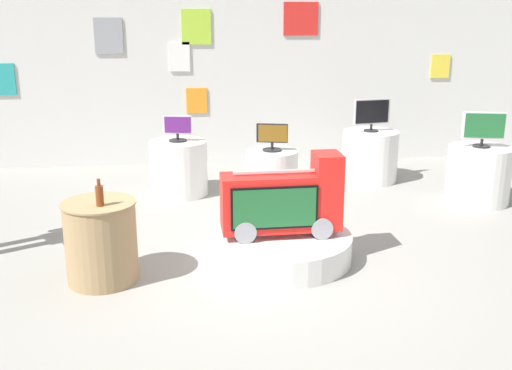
% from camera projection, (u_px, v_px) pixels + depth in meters
% --- Properties ---
extents(ground_plane, '(30.00, 30.00, 0.00)m').
position_uv_depth(ground_plane, '(261.00, 264.00, 5.92)').
color(ground_plane, gray).
extents(back_wall_display, '(10.06, 0.13, 2.84)m').
position_uv_depth(back_wall_display, '(228.00, 76.00, 9.56)').
color(back_wall_display, silver).
rests_on(back_wall_display, ground).
extents(main_display_pedestal, '(1.43, 1.43, 0.26)m').
position_uv_depth(main_display_pedestal, '(280.00, 247.00, 6.00)').
color(main_display_pedestal, silver).
rests_on(main_display_pedestal, ground).
extents(novelty_firetruck_tv, '(1.18, 0.43, 0.82)m').
position_uv_depth(novelty_firetruck_tv, '(283.00, 202.00, 5.86)').
color(novelty_firetruck_tv, gray).
rests_on(novelty_firetruck_tv, main_display_pedestal).
extents(display_pedestal_left_rear, '(0.78, 0.78, 0.74)m').
position_uv_depth(display_pedestal_left_rear, '(179.00, 168.00, 8.10)').
color(display_pedestal_left_rear, silver).
rests_on(display_pedestal_left_rear, ground).
extents(tv_on_left_rear, '(0.38, 0.24, 0.34)m').
position_uv_depth(tv_on_left_rear, '(177.00, 128.00, 7.95)').
color(tv_on_left_rear, black).
rests_on(tv_on_left_rear, display_pedestal_left_rear).
extents(display_pedestal_center_rear, '(0.81, 0.81, 0.74)m').
position_uv_depth(display_pedestal_center_rear, '(370.00, 156.00, 8.77)').
color(display_pedestal_center_rear, silver).
rests_on(display_pedestal_center_rear, ground).
extents(tv_on_center_rear, '(0.55, 0.21, 0.47)m').
position_uv_depth(tv_on_center_rear, '(372.00, 113.00, 8.59)').
color(tv_on_center_rear, black).
rests_on(tv_on_center_rear, display_pedestal_center_rear).
extents(display_pedestal_right_rear, '(0.65, 0.65, 0.74)m').
position_uv_depth(display_pedestal_right_rear, '(272.00, 179.00, 7.55)').
color(display_pedestal_right_rear, silver).
rests_on(display_pedestal_right_rear, ground).
extents(tv_on_right_rear, '(0.39, 0.24, 0.34)m').
position_uv_depth(tv_on_right_rear, '(272.00, 137.00, 7.40)').
color(tv_on_right_rear, black).
rests_on(tv_on_right_rear, display_pedestal_right_rear).
extents(display_pedestal_far_right, '(0.81, 0.81, 0.74)m').
position_uv_depth(display_pedestal_far_right, '(478.00, 175.00, 7.75)').
color(display_pedestal_far_right, silver).
rests_on(display_pedestal_far_right, ground).
extents(tv_on_far_right, '(0.52, 0.22, 0.45)m').
position_uv_depth(tv_on_far_right, '(484.00, 128.00, 7.58)').
color(tv_on_far_right, black).
rests_on(tv_on_far_right, display_pedestal_far_right).
extents(side_table_round, '(0.67, 0.67, 0.76)m').
position_uv_depth(side_table_round, '(101.00, 241.00, 5.45)').
color(side_table_round, '#9E7F56').
rests_on(side_table_round, ground).
extents(bottle_on_side_table, '(0.07, 0.07, 0.25)m').
position_uv_depth(bottle_on_side_table, '(100.00, 195.00, 5.22)').
color(bottle_on_side_table, brown).
rests_on(bottle_on_side_table, side_table_round).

